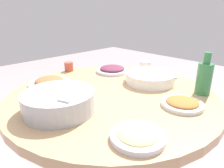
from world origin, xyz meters
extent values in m
cylinder|color=#99999E|center=(0.00, 0.00, 0.36)|extent=(0.11, 0.11, 0.67)
cylinder|color=tan|center=(0.00, 0.00, 0.72)|extent=(1.10, 1.10, 0.04)
cylinder|color=#B2B5BA|center=(0.31, -0.01, 0.79)|extent=(0.31, 0.31, 0.09)
ellipsoid|color=white|center=(0.31, -0.01, 0.79)|extent=(0.25, 0.25, 0.10)
cube|color=white|center=(0.28, 0.07, 0.84)|extent=(0.16, 0.10, 0.01)
cylinder|color=white|center=(-0.27, 0.05, 0.77)|extent=(0.29, 0.29, 0.06)
cylinder|color=#311D11|center=(-0.27, 0.05, 0.77)|extent=(0.25, 0.25, 0.04)
cylinder|color=silver|center=(-0.27, 0.05, 0.79)|extent=(0.11, 0.31, 0.01)
cylinder|color=silver|center=(0.18, -0.34, 0.75)|extent=(0.24, 0.24, 0.02)
ellipsoid|color=#925B35|center=(0.18, -0.34, 0.77)|extent=(0.17, 0.17, 0.04)
cylinder|color=silver|center=(-0.11, 0.34, 0.75)|extent=(0.19, 0.19, 0.02)
ellipsoid|color=#B36429|center=(-0.11, 0.34, 0.76)|extent=(0.15, 0.15, 0.03)
cylinder|color=silver|center=(-0.27, -0.27, 0.75)|extent=(0.22, 0.22, 0.02)
ellipsoid|color=#632840|center=(-0.27, -0.27, 0.77)|extent=(0.17, 0.17, 0.04)
cylinder|color=silver|center=(0.23, 0.36, 0.75)|extent=(0.19, 0.19, 0.02)
ellipsoid|color=#D5BD74|center=(0.23, 0.36, 0.76)|extent=(0.14, 0.14, 0.02)
cylinder|color=#347C47|center=(-0.33, 0.34, 0.82)|extent=(0.08, 0.08, 0.16)
cylinder|color=#347C47|center=(-0.33, 0.34, 0.93)|extent=(0.03, 0.03, 0.06)
cylinder|color=#BE4B39|center=(-0.06, -0.51, 0.77)|extent=(0.06, 0.06, 0.06)
cylinder|color=white|center=(-0.45, -0.12, 0.78)|extent=(0.08, 0.08, 0.07)
camera|label=1|loc=(0.71, 0.72, 1.16)|focal=32.81mm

